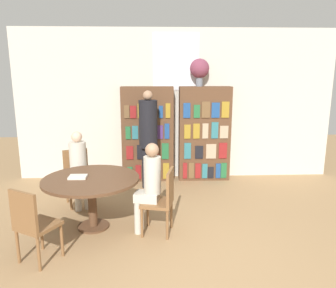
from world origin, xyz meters
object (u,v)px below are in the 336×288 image
Objects in this scene: chair_left_side at (77,174)px; librarian_standing at (148,128)px; reading_table at (91,185)px; chair_far_side at (163,198)px; bookshelf_left at (148,134)px; seated_reader_right at (149,183)px; bookshelf_right at (204,134)px; seated_reader_left at (79,165)px; chair_near_camera at (32,222)px; flower_vase at (200,69)px.

librarian_standing is (1.17, 0.69, 0.64)m from chair_left_side.
chair_far_side is (0.98, -0.21, -0.12)m from reading_table.
bookshelf_left is at bearing 17.96° from chair_far_side.
bookshelf_right is at bearing -13.36° from seated_reader_right.
bookshelf_right reaches higher than seated_reader_left.
chair_near_camera is 0.49× the size of librarian_standing.
librarian_standing reaches higher than chair_near_camera.
bookshelf_right is 2.09× the size of chair_far_side.
reading_table is 1.06× the size of seated_reader_right.
chair_left_side is at bearing -151.08° from flower_vase.
chair_left_side is 1.78m from chair_far_side.
seated_reader_left reaches higher than chair_far_side.
chair_near_camera is at bearing 130.26° from seated_reader_right.
flower_vase is 1.54m from librarian_standing.
flower_vase reaches higher than reading_table.
bookshelf_left is 1.03× the size of librarian_standing.
seated_reader_left is 0.99× the size of seated_reader_right.
bookshelf_right is at bearing -0.04° from bookshelf_left.
bookshelf_left is 1.52× the size of seated_reader_left.
flower_vase reaches higher than chair_left_side.
flower_vase is 2.98m from chair_far_side.
chair_far_side is 0.49× the size of librarian_standing.
bookshelf_right is 1.24m from librarian_standing.
reading_table is at bearing -115.49° from librarian_standing.
seated_reader_right reaches higher than chair_left_side.
flower_vase is 0.59× the size of chair_far_side.
bookshelf_left is 2.09× the size of chair_far_side.
bookshelf_left is 2.29m from seated_reader_right.
librarian_standing is at bearing -155.83° from bookshelf_right.
bookshelf_right is at bearing 24.17° from librarian_standing.
chair_near_camera is at bearing -117.15° from librarian_standing.
librarian_standing is at bearing 92.96° from chair_near_camera.
bookshelf_left is 2.37m from chair_far_side.
bookshelf_left is 2.09× the size of chair_left_side.
bookshelf_right is (1.14, -0.00, -0.00)m from bookshelf_left.
chair_left_side and chair_far_side have the same top height.
chair_far_side is at bearing 119.89° from seated_reader_left.
bookshelf_left is 3.56× the size of flower_vase.
bookshelf_right is 1.52× the size of seated_reader_left.
seated_reader_left is at bearing 90.00° from chair_left_side.
bookshelf_right is 1.50× the size of seated_reader_right.
chair_far_side is (0.24, -2.32, -0.43)m from bookshelf_left.
flower_vase is 2.90m from seated_reader_right.
librarian_standing is (0.77, 1.60, 0.52)m from reading_table.
flower_vase is at bearing -174.97° from chair_left_side.
librarian_standing is at bearing -166.00° from seated_reader_left.
chair_near_camera is 1.00× the size of chair_left_side.
flower_vase is 0.42× the size of seated_reader_right.
bookshelf_left reaches higher than seated_reader_left.
chair_near_camera is 0.73× the size of seated_reader_left.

